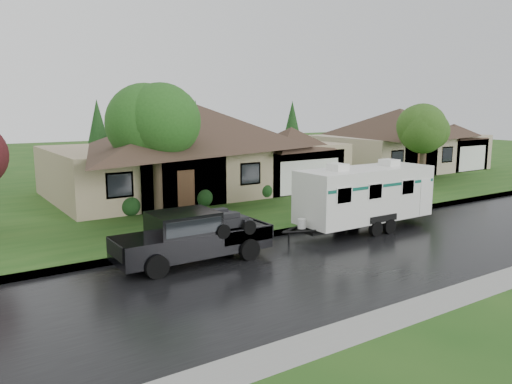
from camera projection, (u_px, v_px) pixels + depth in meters
ground at (311, 246)px, 20.26m from camera, size 140.00×140.00×0.00m
road at (346, 258)px, 18.62m from camera, size 140.00×8.00×0.01m
curb at (279, 233)px, 22.10m from camera, size 140.00×0.50×0.15m
lawn at (163, 192)px, 32.56m from camera, size 140.00×26.00×0.15m
house_main at (202, 138)px, 32.26m from camera, size 19.44×10.80×6.90m
house_neighbor at (402, 133)px, 43.64m from camera, size 15.12×9.72×6.45m
tree_left_green at (156, 125)px, 24.26m from camera, size 3.96×3.96×6.56m
tree_right_green at (424, 129)px, 33.41m from camera, size 3.45×3.45×5.70m
shrub_row at (235, 193)px, 28.88m from camera, size 13.60×1.00×1.00m
pickup_truck at (190, 235)px, 17.96m from camera, size 5.72×2.17×1.91m
travel_trailer at (365, 194)px, 22.67m from camera, size 7.05×2.48×3.16m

